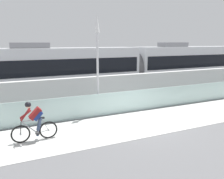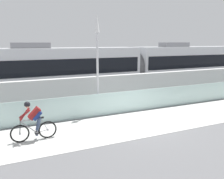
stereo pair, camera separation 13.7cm
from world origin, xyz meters
The scene contains 9 objects.
ground_plane centered at (0.00, 0.00, 0.00)m, with size 200.00×200.00×0.00m, color slate.
bike_path_deck centered at (0.00, 0.00, 0.01)m, with size 32.00×3.20×0.01m, color silver.
glass_parapet centered at (0.00, 1.85, 0.60)m, with size 32.00×0.05×1.19m, color silver.
concrete_barrier_wall centered at (0.00, 3.65, 0.92)m, with size 32.00×0.36×1.84m, color silver.
tram_rail_near centered at (0.00, 6.13, 0.00)m, with size 32.00×0.08×0.01m, color #595654.
tram_rail_far centered at (0.00, 7.57, 0.00)m, with size 32.00×0.08×0.01m, color #595654.
tram centered at (3.39, 6.85, 1.89)m, with size 22.56×2.54×3.81m.
cyclist_on_bike centered at (-4.95, 0.00, 0.78)m, with size 1.77×0.58×1.61m.
lamp_post_antenna centered at (-1.46, 2.15, 3.29)m, with size 0.28×0.28×5.20m.
Camera 1 is at (-5.69, -8.99, 3.84)m, focal length 36.68 mm.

